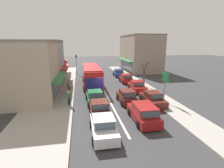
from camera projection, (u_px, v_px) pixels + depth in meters
name	position (u px, v px, depth m)	size (l,w,h in m)	color
ground_plane	(108.00, 98.00, 22.07)	(140.00, 140.00, 0.00)	#353538
lane_centre_line	(103.00, 89.00, 25.90)	(0.20, 28.00, 0.01)	silver
sidewalk_left	(57.00, 88.00, 26.58)	(5.20, 44.00, 0.14)	#A39E96
kerb_right	(139.00, 84.00, 28.91)	(2.80, 44.00, 0.12)	#A39E96
shopfront_corner_near	(20.00, 71.00, 20.43)	(9.04, 8.60, 7.02)	#B2A38E
shopfront_mid_block	(37.00, 62.00, 28.66)	(9.03, 8.02, 7.21)	#84939E
shopfront_far_end	(46.00, 58.00, 36.97)	(7.71, 9.10, 7.07)	#B2A38E
building_right_far	(140.00, 53.00, 43.17)	(8.18, 13.11, 8.61)	gray
city_bus	(92.00, 75.00, 27.33)	(2.84, 10.88, 3.23)	red
sedan_queue_far_back	(100.00, 109.00, 16.42)	(1.95, 4.23, 1.47)	#561E19
hatchback_behind_bus_near	(127.00, 97.00, 20.07)	(1.85, 3.72, 1.54)	#561E19
wagon_adjacent_lane_trail	(143.00, 113.00, 15.28)	(1.98, 4.52, 1.58)	maroon
sedan_queue_gap_filler	(95.00, 97.00, 19.94)	(1.99, 4.25, 1.47)	#1E6638
sedan_adjacent_lane_lead	(103.00, 127.00, 12.99)	(1.92, 4.21, 1.47)	silver
parked_sedan_kerb_front	(153.00, 99.00, 19.49)	(1.93, 4.22, 1.47)	#561E19
parked_sedan_kerb_second	(137.00, 86.00, 25.03)	(1.98, 4.24, 1.47)	maroon
parked_hatchback_kerb_third	(126.00, 79.00, 30.10)	(1.85, 3.72, 1.54)	maroon
parked_sedan_kerb_rear	(119.00, 73.00, 36.02)	(1.96, 4.23, 1.47)	navy
traffic_light_downstreet	(76.00, 61.00, 38.64)	(0.32, 0.24, 4.20)	gray
directional_road_sign	(165.00, 80.00, 19.40)	(0.10, 1.40, 3.60)	gray
street_tree_right	(144.00, 75.00, 26.99)	(1.37, 1.81, 3.92)	brown
pedestrian_with_handbag_near	(69.00, 88.00, 22.62)	(0.54, 0.57, 1.63)	#4C4742
pedestrian_browsing_midblock	(69.00, 97.00, 18.83)	(0.53, 0.34, 1.63)	#232838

